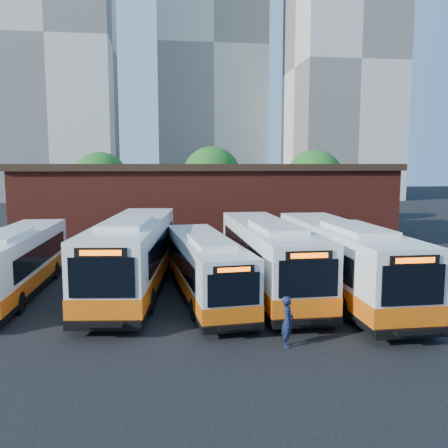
{
  "coord_description": "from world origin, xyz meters",
  "views": [
    {
      "loc": [
        -3.67,
        -19.26,
        6.37
      ],
      "look_at": [
        -0.39,
        5.44,
        3.22
      ],
      "focal_mm": 38.0,
      "sensor_mm": 36.0,
      "label": 1
    }
  ],
  "objects": [
    {
      "name": "tree_west",
      "position": [
        -10.0,
        32.0,
        4.64
      ],
      "size": [
        6.0,
        6.0,
        7.65
      ],
      "color": "#382314",
      "rests_on": "ground"
    },
    {
      "name": "transit_worker",
      "position": [
        0.65,
        -3.67,
        0.9
      ],
      "size": [
        0.62,
        0.76,
        1.81
      ],
      "primitive_type": "imported",
      "rotation": [
        0.0,
        0.0,
        1.25
      ],
      "color": "#131B38",
      "rests_on": "ground"
    },
    {
      "name": "ground",
      "position": [
        0.0,
        0.0,
        0.0
      ],
      "size": [
        220.0,
        220.0,
        0.0
      ],
      "primitive_type": "plane",
      "color": "black"
    },
    {
      "name": "bus_east",
      "position": [
        4.93,
        2.22,
        1.66
      ],
      "size": [
        2.9,
        13.44,
        3.65
      ],
      "rotation": [
        0.0,
        0.0,
        0.01
      ],
      "color": "silver",
      "rests_on": "ground"
    },
    {
      "name": "bus_mideast",
      "position": [
        1.62,
        3.67,
        1.63
      ],
      "size": [
        2.93,
        13.25,
        3.59
      ],
      "rotation": [
        0.0,
        0.0,
        0.01
      ],
      "color": "silver",
      "rests_on": "ground"
    },
    {
      "name": "tree_east",
      "position": [
        13.0,
        31.0,
        4.83
      ],
      "size": [
        6.24,
        6.24,
        7.96
      ],
      "color": "#382314",
      "rests_on": "ground"
    },
    {
      "name": "depot_building",
      "position": [
        0.0,
        20.0,
        3.26
      ],
      "size": [
        28.6,
        12.6,
        6.4
      ],
      "color": "maroon",
      "rests_on": "ground"
    },
    {
      "name": "bus_midwest",
      "position": [
        -1.65,
        2.68,
        1.4
      ],
      "size": [
        3.41,
        11.44,
        3.08
      ],
      "rotation": [
        0.0,
        0.0,
        0.1
      ],
      "color": "silver",
      "rests_on": "ground"
    },
    {
      "name": "tower_right",
      "position": [
        30.0,
        68.0,
        24.34
      ],
      "size": [
        18.0,
        18.0,
        49.2
      ],
      "color": "beige",
      "rests_on": "ground"
    },
    {
      "name": "tree_mid",
      "position": [
        2.0,
        34.0,
        5.08
      ],
      "size": [
        6.56,
        6.56,
        8.36
      ],
      "color": "#382314",
      "rests_on": "ground"
    },
    {
      "name": "bus_farwest",
      "position": [
        -10.83,
        4.61,
        1.48
      ],
      "size": [
        2.74,
        12.06,
        3.27
      ],
      "rotation": [
        0.0,
        0.0,
        -0.02
      ],
      "color": "silver",
      "rests_on": "ground"
    },
    {
      "name": "tower_left",
      "position": [
        -22.0,
        72.0,
        27.84
      ],
      "size": [
        20.0,
        18.0,
        56.2
      ],
      "color": "beige",
      "rests_on": "ground"
    },
    {
      "name": "tower_center",
      "position": [
        7.0,
        86.0,
        30.34
      ],
      "size": [
        22.0,
        20.0,
        61.2
      ],
      "color": "beige",
      "rests_on": "ground"
    },
    {
      "name": "bus_west",
      "position": [
        -5.11,
        4.6,
        1.73
      ],
      "size": [
        4.4,
        14.15,
        3.8
      ],
      "rotation": [
        0.0,
        0.0,
        -0.11
      ],
      "color": "silver",
      "rests_on": "ground"
    }
  ]
}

